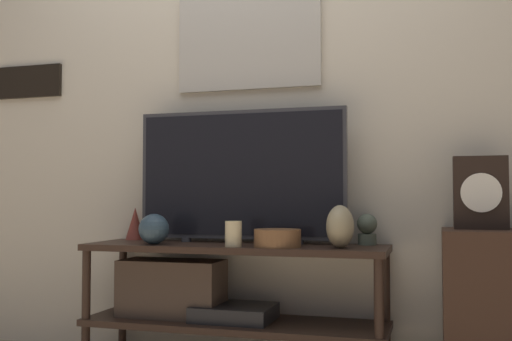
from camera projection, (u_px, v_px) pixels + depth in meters
The scene contains 11 objects.
wall_back at pixel (251, 88), 3.05m from camera, with size 6.40×0.08×2.70m.
media_console at pixel (209, 290), 2.80m from camera, with size 1.41×0.40×0.59m.
television at pixel (241, 175), 2.87m from camera, with size 1.03×0.05×0.64m.
vase_urn_stoneware at pixel (340, 227), 2.57m from camera, with size 0.12×0.15×0.18m.
vase_wide_bowl at pixel (277, 238), 2.63m from camera, with size 0.21×0.21×0.08m.
vase_round_glass at pixel (154, 229), 2.78m from camera, with size 0.14×0.14×0.14m.
vase_slim_bronze at pixel (135, 223), 3.10m from camera, with size 0.10×0.10×0.17m.
candle_jar at pixel (233, 234), 2.65m from camera, with size 0.07×0.07×0.11m.
decorative_bust at pixel (367, 229), 2.74m from camera, with size 0.09×0.09×0.14m.
side_table at pixel (497, 312), 2.45m from camera, with size 0.42×0.38×0.67m.
mantel_clock at pixel (480, 193), 2.52m from camera, with size 0.22×0.11×0.31m.
Camera 1 is at (0.90, -2.40, 0.80)m, focal length 42.00 mm.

